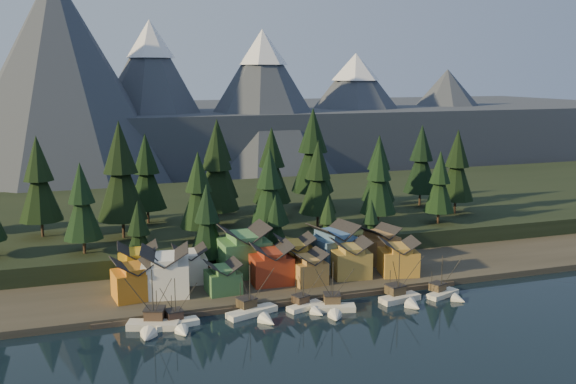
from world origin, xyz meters
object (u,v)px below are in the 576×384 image
object	(u,v)px
boat_6	(447,289)
house_back_0	(138,264)
boat_5	(403,292)
boat_2	(255,307)
house_front_0	(134,277)
boat_3	(308,301)
boat_4	(334,302)
house_back_1	(190,263)
boat_1	(178,318)
boat_0	(151,318)
house_front_1	(165,270)

from	to	relation	value
boat_6	house_back_0	distance (m)	68.18
boat_5	boat_2	bearing A→B (deg)	165.65
boat_5	house_front_0	size ratio (longest dim) A/B	1.26
boat_3	boat_4	distance (m)	5.37
boat_4	house_back_1	xyz separation A→B (m)	(-25.04, 24.44, 3.61)
boat_1	boat_5	xyz separation A→B (m)	(47.57, -1.56, 0.36)
boat_3	boat_5	xyz separation A→B (m)	(20.70, -2.44, 0.53)
boat_4	house_back_0	size ratio (longest dim) A/B	1.22
house_front_0	boat_0	bearing A→B (deg)	-91.30
boat_4	house_back_1	bearing A→B (deg)	151.79
boat_3	boat_0	bearing A→B (deg)	161.74
boat_4	house_back_0	bearing A→B (deg)	160.61
boat_0	boat_2	bearing A→B (deg)	20.35
boat_4	boat_6	size ratio (longest dim) A/B	1.13
boat_1	house_front_0	xyz separation A→B (m)	(-6.53, 15.55, 3.95)
house_front_1	house_front_0	bearing A→B (deg)	-168.21
house_front_0	house_front_1	distance (m)	6.57
boat_0	boat_4	world-z (taller)	boat_0
boat_0	house_back_0	world-z (taller)	boat_0
boat_2	house_front_1	xyz separation A→B (m)	(-15.68, 14.96, 4.81)
boat_0	house_front_1	bearing A→B (deg)	91.37
boat_5	house_back_1	distance (m)	47.82
house_front_0	house_back_1	distance (m)	14.62
boat_2	house_back_1	bearing A→B (deg)	94.96
boat_2	boat_6	world-z (taller)	boat_2
boat_6	boat_4	bearing A→B (deg)	160.05
boat_1	house_back_1	xyz separation A→B (m)	(6.35, 22.45, 3.77)
boat_3	boat_5	world-z (taller)	boat_5
boat_0	house_front_0	world-z (taller)	boat_0
boat_3	house_back_0	distance (m)	39.50
house_front_0	boat_6	bearing A→B (deg)	-22.26
boat_1	boat_0	bearing A→B (deg)	168.17
boat_3	boat_6	distance (m)	31.37
boat_3	boat_5	bearing A→B (deg)	-25.83
boat_4	house_front_1	world-z (taller)	house_front_1
boat_2	house_back_0	xyz separation A→B (m)	(-20.57, 23.01, 4.35)
boat_6	house_front_0	bearing A→B (deg)	144.49
boat_3	house_front_0	distance (m)	36.71
house_front_0	house_front_1	size ratio (longest dim) A/B	0.85
boat_0	house_back_1	size ratio (longest dim) A/B	1.55
boat_4	house_front_1	xyz separation A→B (m)	(-31.42, 17.83, 4.65)
boat_5	house_back_1	size ratio (longest dim) A/B	1.46
house_back_1	house_front_0	bearing A→B (deg)	-148.64
boat_2	boat_0	bearing A→B (deg)	162.95
boat_1	boat_3	distance (m)	26.88
boat_0	boat_2	xyz separation A→B (m)	(20.59, 0.48, -0.51)
boat_5	boat_6	bearing A→B (deg)	-10.72
boat_6	house_back_1	distance (m)	57.26
boat_1	boat_5	size ratio (longest dim) A/B	0.88
boat_1	house_front_1	size ratio (longest dim) A/B	0.94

